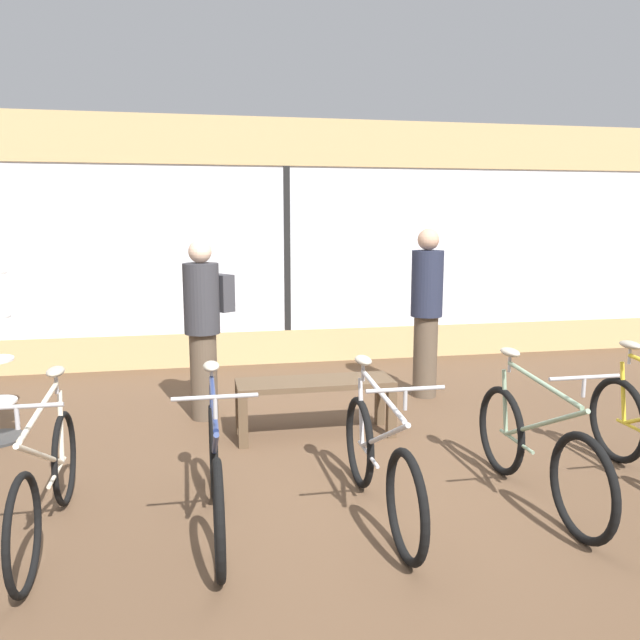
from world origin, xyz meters
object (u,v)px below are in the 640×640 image
Objects in this scene: display_bench at (315,391)px; customer_near_rack at (426,309)px; bicycle_right at (536,450)px; bicycle_left at (216,474)px; bicycle_center at (379,463)px; customer_by_window at (204,324)px; bicycle_far_left at (47,481)px.

customer_near_rack reaches higher than display_bench.
bicycle_right is 2.03m from display_bench.
display_bench is (0.93, 1.58, 0.04)m from bicycle_left.
bicycle_right is at bearing 0.38° from bicycle_center.
bicycle_left is 3.53m from customer_near_rack.
customer_near_rack reaches higher than bicycle_left.
display_bench is 0.77× the size of customer_near_rack.
customer_by_window is (-1.08, 2.30, 0.57)m from bicycle_center.
customer_near_rack is (0.17, 2.60, 0.59)m from bicycle_right.
display_bench is at bearing 127.87° from bicycle_right.
bicycle_far_left is 0.98× the size of customer_by_window.
bicycle_far_left is 0.99× the size of bicycle_right.
bicycle_far_left is 3.18m from bicycle_right.
bicycle_left is at bearing 179.40° from bicycle_right.
customer_by_window reaches higher than display_bench.
customer_near_rack is at bearing 47.65° from bicycle_left.
bicycle_right reaches higher than bicycle_left.
bicycle_far_left is at bearing 178.08° from bicycle_right.
bicycle_left is at bearing -89.36° from customer_by_window.
display_bench is at bearing 59.45° from bicycle_left.
customer_by_window reaches higher than bicycle_far_left.
customer_by_window is (-2.20, 2.29, 0.56)m from bicycle_right.
bicycle_right is 3.23m from customer_by_window.
customer_near_rack is (1.29, 2.60, 0.60)m from bicycle_center.
bicycle_far_left is 2.06m from bicycle_center.
bicycle_center is 0.99× the size of bicycle_right.
bicycle_left reaches higher than display_bench.
customer_by_window is at bearing 133.78° from bicycle_right.
bicycle_left is at bearing -132.35° from customer_near_rack.
bicycle_center is at bearing -179.62° from bicycle_right.
customer_near_rack is at bearing 36.60° from bicycle_far_left.
bicycle_right is at bearing -52.13° from display_bench.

